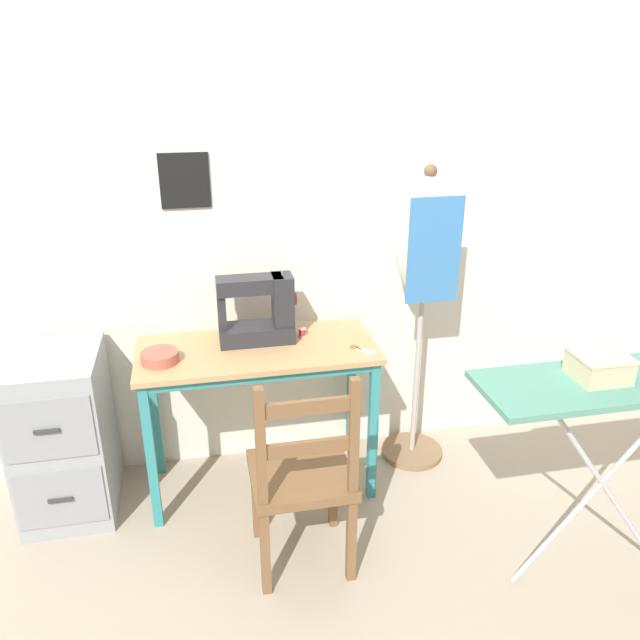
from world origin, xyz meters
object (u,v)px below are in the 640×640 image
Objects in this scene: filing_cabinet at (64,435)px; storage_box at (599,366)px; sewing_machine at (261,311)px; scissors at (358,348)px; thread_spool_near_machine at (302,332)px; fabric_bowl at (160,357)px; wooden_chair at (302,477)px; dress_form at (425,259)px; ironing_board at (622,390)px.

filing_cabinet is 2.24m from storage_box.
sewing_machine is 0.47m from scissors.
sewing_machine reaches higher than thread_spool_near_machine.
sewing_machine is at bearing 157.01° from scissors.
fabric_bowl is 4.20× the size of thread_spool_near_machine.
storage_box reaches higher than thread_spool_near_machine.
storage_box reaches higher than filing_cabinet.
wooden_chair reaches higher than scissors.
storage_box is (0.69, -0.71, 0.19)m from scissors.
sewing_machine is 0.49m from fabric_bowl.
ironing_board is (0.42, -0.91, -0.24)m from dress_form.
storage_box is at bearing -25.83° from fabric_bowl.
thread_spool_near_machine is 0.67m from dress_form.
filing_cabinet is at bearing -177.72° from dress_form.
scissors is at bearing -3.00° from fabric_bowl.
ironing_board is at bearing -24.99° from fabric_bowl.
dress_form is 0.96m from storage_box.
fabric_bowl reaches higher than scissors.
storage_box is at bearing -38.69° from sewing_machine.
ironing_board is at bearing -42.67° from scissors.
dress_form reaches higher than ironing_board.
dress_form is (1.69, 0.07, 0.69)m from filing_cabinet.
ironing_board is (2.11, -0.85, 0.45)m from filing_cabinet.
dress_form reaches higher than thread_spool_near_machine.
scissors is 1.07m from ironing_board.
sewing_machine is at bearing 3.29° from filing_cabinet.
fabric_bowl is at bearing 177.00° from scissors.
thread_spool_near_machine is (0.64, 0.15, -0.01)m from fabric_bowl.
wooden_chair reaches higher than filing_cabinet.
ironing_board is at bearing -42.27° from thread_spool_near_machine.
filing_cabinet is at bearing -176.45° from thread_spool_near_machine.
sewing_machine is 0.39× the size of wooden_chair.
fabric_bowl is 1.82m from ironing_board.
storage_box reaches higher than fabric_bowl.
thread_spool_near_machine is 0.04× the size of ironing_board.
filing_cabinet is (-0.99, 0.57, -0.04)m from wooden_chair.
dress_form reaches higher than storage_box.
storage_box is at bearing -44.63° from thread_spool_near_machine.
wooden_chair is at bearing -100.41° from thread_spool_near_machine.
ironing_board is 5.75× the size of storage_box.
fabric_bowl is 1.39× the size of scissors.
fabric_bowl is 0.21× the size of filing_cabinet.
filing_cabinet is at bearing 174.70° from scissors.
sewing_machine reaches higher than scissors.
fabric_bowl is at bearing -163.96° from sewing_machine.
scissors is at bearing 137.33° from ironing_board.
dress_form is (1.23, 0.14, 0.31)m from fabric_bowl.
filing_cabinet is (-0.46, 0.08, -0.38)m from fabric_bowl.
ironing_board is (1.65, -0.77, 0.07)m from fabric_bowl.
ironing_board is at bearing -10.41° from storage_box.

